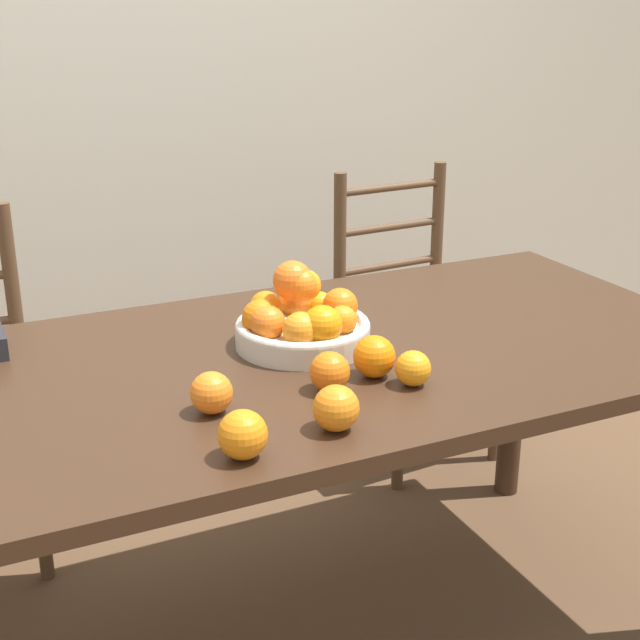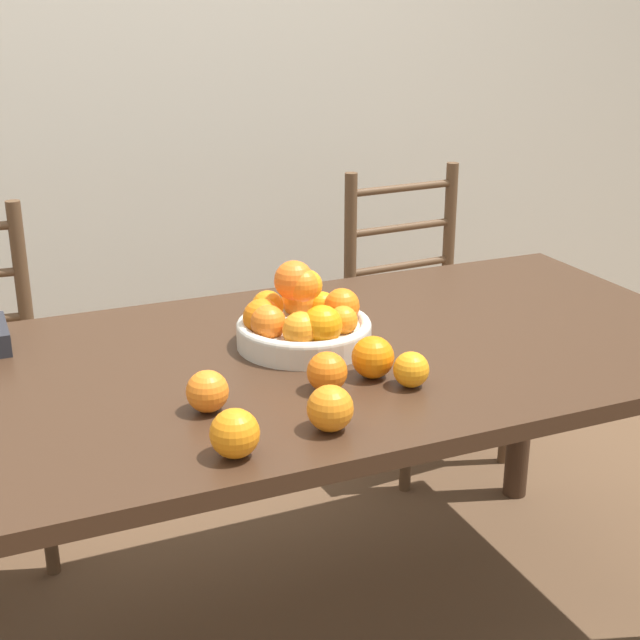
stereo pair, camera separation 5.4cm
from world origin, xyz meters
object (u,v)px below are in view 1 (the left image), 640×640
Objects in this scene: fruit_bowl at (301,320)px; orange_loose_1 at (243,435)px; orange_loose_0 at (330,372)px; chair_right at (412,317)px; orange_loose_3 at (336,408)px; orange_loose_5 at (413,368)px; orange_loose_4 at (211,393)px; orange_loose_2 at (374,357)px.

fruit_bowl is 0.50m from orange_loose_1.
orange_loose_0 is 1.24m from chair_right.
chair_right is at bearing 45.11° from fruit_bowl.
chair_right reaches higher than orange_loose_3.
orange_loose_5 is 0.07× the size of chair_right.
chair_right reaches higher than orange_loose_5.
orange_loose_1 reaches higher than orange_loose_4.
orange_loose_3 is at bearing -41.98° from orange_loose_4.
fruit_bowl is 3.43× the size of orange_loose_2.
orange_loose_0 is 0.11m from orange_loose_2.
chair_right is at bearing 43.68° from orange_loose_4.
chair_right is at bearing 55.01° from orange_loose_2.
orange_loose_5 is (0.39, 0.13, -0.01)m from orange_loose_1.
chair_right is (0.64, 0.92, -0.32)m from orange_loose_2.
orange_loose_4 is 0.08× the size of chair_right.
fruit_bowl is 4.15× the size of orange_loose_5.
fruit_bowl reaches higher than orange_loose_0.
orange_loose_1 is at bearing -124.84° from fruit_bowl.
orange_loose_5 is at bearing -125.16° from chair_right.
fruit_bowl reaches higher than orange_loose_4.
orange_loose_3 is 0.24m from orange_loose_5.
orange_loose_0 is (-0.05, -0.23, -0.02)m from fruit_bowl.
fruit_bowl is 0.24m from orange_loose_0.
orange_loose_2 is 1.16m from chair_right.
orange_loose_1 is at bearing -150.28° from orange_loose_2.
orange_loose_1 is 1.07× the size of orange_loose_4.
orange_loose_0 is 0.94× the size of orange_loose_1.
fruit_bowl is 0.22m from orange_loose_2.
chair_right is (0.99, 1.11, -0.32)m from orange_loose_1.
orange_loose_5 is (0.05, -0.07, -0.01)m from orange_loose_2.
orange_loose_2 is 1.09× the size of orange_loose_4.
chair_right reaches higher than orange_loose_2.
orange_loose_3 is (-0.11, -0.38, -0.02)m from fruit_bowl.
orange_loose_0 reaches higher than orange_loose_5.
orange_loose_5 is (0.21, 0.10, -0.01)m from orange_loose_3.
orange_loose_1 and orange_loose_3 have the same top height.
orange_loose_5 is at bearing -68.60° from fruit_bowl.
orange_loose_3 is 1.39m from chair_right.
fruit_bowl reaches higher than orange_loose_2.
chair_right is (0.98, 0.93, -0.31)m from orange_loose_4.
orange_loose_5 is at bearing 26.05° from orange_loose_3.
orange_loose_4 is at bearing -140.30° from fruit_bowl.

